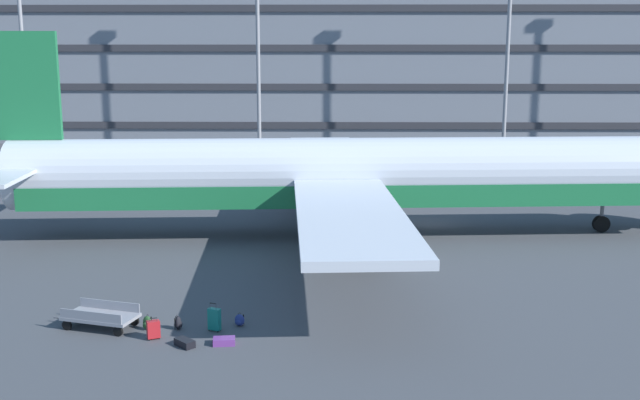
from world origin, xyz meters
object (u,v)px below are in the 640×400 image
Objects in this scene: backpack_upright at (147,323)px; backpack_purple at (239,320)px; suitcase_orange at (214,319)px; suitcase_small at (185,343)px; airliner at (346,176)px; suitcase_scuffed at (224,341)px; suitcase_teal at (153,329)px; baggage_cart at (100,316)px; backpack_red at (178,323)px.

backpack_upright reaches higher than backpack_purple.
suitcase_orange is 1.34× the size of suitcase_small.
airliner is 17.14m from suitcase_small.
suitcase_orange is at bearing 112.34° from suitcase_scuffed.
suitcase_teal is 1.40× the size of backpack_upright.
suitcase_teal is at bearing -25.92° from baggage_cart.
suitcase_orange is (-4.91, -14.41, -2.80)m from airliner.
suitcase_teal is 2.16m from suitcase_orange.
backpack_purple is 0.15× the size of baggage_cart.
suitcase_orange reaches higher than backpack_upright.
suitcase_orange is at bearing -6.06° from backpack_red.
suitcase_teal is at bearing -126.07° from backpack_red.
backpack_purple reaches higher than suitcase_scuffed.
suitcase_orange is 0.32× the size of baggage_cart.
suitcase_small is at bearing -42.97° from backpack_upright.
suitcase_scuffed is at bearing -24.22° from backpack_upright.
backpack_upright is at bearing 137.03° from suitcase_small.
suitcase_teal is at bearing -158.36° from suitcase_orange.
airliner is 74.22× the size of backpack_upright.
suitcase_orange is 1.01m from backpack_purple.
backpack_red is at bearing -170.02° from backpack_purple.
airliner reaches higher than suitcase_small.
suitcase_teal is 0.75× the size of suitcase_orange.
suitcase_small is at bearing -109.78° from airliner.
backpack_upright is at bearing -172.18° from backpack_purple.
suitcase_orange is at bearing 61.43° from suitcase_small.
backpack_purple is at bearing 50.58° from suitcase_small.
baggage_cart is (-4.99, -0.26, 0.21)m from backpack_purple.
backpack_upright is (-2.95, 1.33, 0.13)m from suitcase_scuffed.
backpack_upright is at bearing -176.42° from backpack_red.
suitcase_small is at bearing -171.28° from suitcase_scuffed.
baggage_cart is (-3.37, 1.71, 0.30)m from suitcase_small.
backpack_red is at bearing 142.79° from suitcase_scuffed.
suitcase_scuffed is 1.67× the size of backpack_purple.
suitcase_orange is 4.17m from baggage_cart.
suitcase_teal is (-6.92, -15.20, -2.89)m from airliner.
baggage_cart is (-1.73, 0.18, 0.18)m from backpack_upright.
suitcase_orange is (2.00, 0.79, 0.09)m from suitcase_teal.
baggage_cart is at bearing 173.95° from backpack_upright.
airliner is 16.95m from suitcase_teal.
backpack_red is (-0.53, 1.60, 0.11)m from suitcase_small.
suitcase_small is 1.63× the size of backpack_purple.
suitcase_small reaches higher than suitcase_scuffed.
suitcase_scuffed is 4.92m from baggage_cart.
backpack_purple is at bearing 7.82° from backpack_upright.
baggage_cart is (-9.07, -14.15, -2.82)m from airliner.
backpack_red reaches higher than backpack_purple.
suitcase_teal reaches higher than backpack_purple.
backpack_red is at bearing 173.94° from suitcase_orange.
suitcase_orange is 1.88× the size of backpack_upright.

